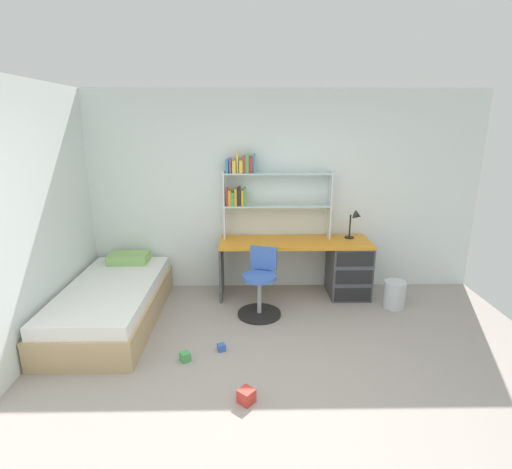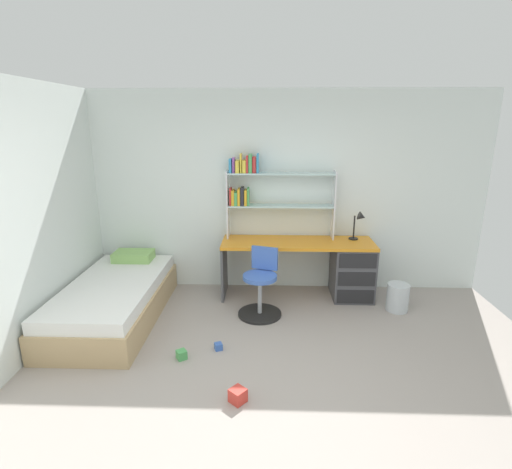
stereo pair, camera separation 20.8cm
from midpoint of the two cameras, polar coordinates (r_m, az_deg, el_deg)
ground_plane at (r=3.57m, az=3.64°, el=-23.16°), size 5.67×5.89×0.02m
room_shell at (r=4.23m, az=-13.07°, el=2.97°), size 5.67×5.89×2.64m
desk at (r=5.32m, az=12.69°, el=-4.46°), size 1.95×0.59×0.75m
bookshelf_hutch at (r=5.14m, az=2.16°, el=6.67°), size 1.40×0.22×1.10m
desk_lamp at (r=5.30m, az=15.79°, el=1.85°), size 0.20×0.17×0.38m
swivel_chair at (r=4.76m, az=1.93°, el=-7.88°), size 0.52×0.52×0.80m
bed_platform at (r=4.96m, az=-18.49°, el=-8.86°), size 1.01×2.01×0.57m
waste_bin at (r=5.24m, az=20.77°, el=-8.44°), size 0.27×0.27×0.34m
toy_block_red_0 at (r=3.54m, az=-0.81°, el=-22.14°), size 0.17×0.17×0.12m
toy_block_blue_1 at (r=4.20m, az=-3.96°, el=-15.76°), size 0.10×0.10×0.07m
toy_block_green_2 at (r=4.10m, az=-9.16°, el=-16.69°), size 0.12×0.12×0.09m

